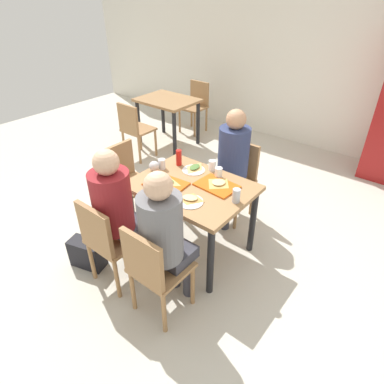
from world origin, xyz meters
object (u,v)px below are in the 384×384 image
(pizza_slice_b, at_px, (219,183))
(chair_far_side, at_px, (237,175))
(tray_red_far, at_px, (217,186))
(plastic_cup_c, at_px, (162,164))
(person_in_red, at_px, (117,206))
(paper_plate_center, at_px, (194,170))
(chair_near_left, at_px, (107,238))
(background_chair_far, at_px, (196,103))
(background_chair_near, at_px, (134,127))
(pizza_slice_a, at_px, (166,181))
(soda_can, at_px, (236,196))
(condiment_bottle, at_px, (179,158))
(pizza_slice_d, at_px, (190,198))
(plastic_cup_b, at_px, (168,198))
(plastic_cup_a, at_px, (212,165))
(chair_left_end, at_px, (127,177))
(person_in_brown_jacket, at_px, (165,233))
(person_far_side, at_px, (231,159))
(main_table, at_px, (192,195))
(tray_red_near, at_px, (166,184))
(paper_plate_near_edge, at_px, (190,202))
(background_table, at_px, (168,107))
(chair_near_right, at_px, (153,268))
(plastic_cup_d, at_px, (219,173))
(foil_bundle, at_px, (154,166))
(handbag, at_px, (87,253))
(pizza_slice_c, at_px, (195,167))

(pizza_slice_b, bearing_deg, chair_far_side, 106.21)
(tray_red_far, height_order, plastic_cup_c, plastic_cup_c)
(person_in_red, xyz_separation_m, paper_plate_center, (0.11, 0.87, 0.00))
(chair_near_left, height_order, background_chair_far, same)
(chair_far_side, relative_size, background_chair_near, 1.00)
(pizza_slice_a, height_order, soda_can, soda_can)
(chair_near_left, xyz_separation_m, plastic_cup_c, (-0.16, 0.85, 0.29))
(chair_near_left, height_order, pizza_slice_b, chair_near_left)
(chair_far_side, bearing_deg, paper_plate_center, -105.72)
(paper_plate_center, height_order, condiment_bottle, condiment_bottle)
(pizza_slice_d, height_order, plastic_cup_b, plastic_cup_b)
(plastic_cup_a, relative_size, background_chair_near, 0.12)
(condiment_bottle, bearing_deg, background_chair_near, 152.48)
(tray_red_far, relative_size, paper_plate_center, 1.64)
(chair_left_end, distance_m, condiment_bottle, 0.69)
(person_in_brown_jacket, xyz_separation_m, person_far_side, (-0.27, 1.29, 0.00))
(person_far_side, xyz_separation_m, background_chair_near, (-1.92, 0.40, -0.25))
(chair_near_left, relative_size, tray_red_far, 2.37)
(chair_left_end, bearing_deg, plastic_cup_b, -20.05)
(person_in_brown_jacket, bearing_deg, main_table, 112.27)
(tray_red_near, distance_m, soda_can, 0.66)
(tray_red_near, bearing_deg, pizza_slice_a, 132.01)
(main_table, xyz_separation_m, condiment_bottle, (-0.34, 0.22, 0.18))
(plastic_cup_a, distance_m, background_chair_near, 2.04)
(plastic_cup_a, bearing_deg, chair_far_side, 86.58)
(person_in_red, bearing_deg, paper_plate_near_edge, 45.07)
(person_far_side, relative_size, background_table, 1.40)
(chair_near_right, bearing_deg, background_table, 130.47)
(background_chair_far, bearing_deg, soda_can, -46.38)
(chair_left_end, bearing_deg, soda_can, 0.85)
(plastic_cup_b, height_order, plastic_cup_d, same)
(chair_near_left, xyz_separation_m, plastic_cup_b, (0.29, 0.44, 0.29))
(chair_left_end, relative_size, background_table, 0.95)
(plastic_cup_b, distance_m, soda_can, 0.56)
(plastic_cup_d, relative_size, condiment_bottle, 0.62)
(chair_near_left, xyz_separation_m, paper_plate_center, (0.11, 1.01, 0.25))
(chair_near_left, xyz_separation_m, paper_plate_near_edge, (0.42, 0.57, 0.25))
(background_chair_far, bearing_deg, foil_bundle, -59.81)
(tray_red_near, relative_size, pizza_slice_b, 1.88)
(pizza_slice_a, relative_size, handbag, 0.74)
(chair_left_end, xyz_separation_m, condiment_bottle, (0.57, 0.22, 0.32))
(tray_red_near, xyz_separation_m, handbag, (-0.43, -0.66, -0.61))
(paper_plate_near_edge, bearing_deg, foil_bundle, 161.68)
(pizza_slice_a, relative_size, soda_can, 1.95)
(tray_red_far, height_order, plastic_cup_b, plastic_cup_b)
(paper_plate_near_edge, relative_size, handbag, 0.69)
(person_in_red, height_order, paper_plate_center, person_in_red)
(person_in_red, bearing_deg, chair_near_right, -14.80)
(tray_red_near, distance_m, pizza_slice_c, 0.39)
(pizza_slice_c, height_order, condiment_bottle, condiment_bottle)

